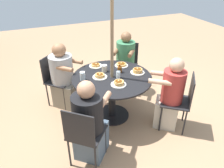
# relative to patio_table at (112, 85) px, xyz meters

# --- Properties ---
(ground_plane) EXTENTS (12.00, 12.00, 0.00)m
(ground_plane) POSITION_rel_patio_table_xyz_m (0.00, 0.00, -0.59)
(ground_plane) COLOR tan
(patio_table) EXTENTS (1.23, 1.23, 0.74)m
(patio_table) POSITION_rel_patio_table_xyz_m (0.00, 0.00, 0.00)
(patio_table) COLOR black
(patio_table) RESTS_ON ground
(umbrella_pole) EXTENTS (0.05, 0.05, 2.37)m
(umbrella_pole) POSITION_rel_patio_table_xyz_m (0.00, 0.00, 0.60)
(umbrella_pole) COLOR #846B4C
(umbrella_pole) RESTS_ON ground
(patio_chair_north) EXTENTS (0.58, 0.58, 0.90)m
(patio_chair_north) POSITION_rel_patio_table_xyz_m (-0.81, 0.69, -0.07)
(patio_chair_north) COLOR #232326
(patio_chair_north) RESTS_ON ground
(diner_north) EXTENTS (0.61, 0.59, 1.15)m
(diner_north) POSITION_rel_patio_table_xyz_m (-0.68, 0.58, -0.07)
(diner_north) COLOR slate
(diner_north) RESTS_ON ground
(patio_chair_east) EXTENTS (0.58, 0.58, 0.90)m
(patio_chair_east) POSITION_rel_patio_table_xyz_m (-0.65, -0.84, -0.07)
(patio_chair_east) COLOR #232326
(patio_chair_east) RESTS_ON ground
(diner_east) EXTENTS (0.54, 0.57, 1.16)m
(diner_east) POSITION_rel_patio_table_xyz_m (-0.54, -0.71, -0.05)
(diner_east) COLOR beige
(diner_east) RESTS_ON ground
(patio_chair_south) EXTENTS (0.58, 0.58, 0.90)m
(patio_chair_south) POSITION_rel_patio_table_xyz_m (0.84, -0.65, -0.07)
(patio_chair_south) COLOR #232326
(patio_chair_south) RESTS_ON ground
(diner_south) EXTENTS (0.56, 0.54, 1.17)m
(diner_south) POSITION_rel_patio_table_xyz_m (0.70, -0.55, -0.05)
(diner_south) COLOR #3D3D42
(diner_south) RESTS_ON ground
(patio_chair_west) EXTENTS (0.58, 0.58, 0.90)m
(patio_chair_west) POSITION_rel_patio_table_xyz_m (0.74, 0.76, -0.07)
(patio_chair_west) COLOR #232326
(patio_chair_west) RESTS_ON ground
(diner_west) EXTENTS (0.59, 0.59, 1.15)m
(diner_west) POSITION_rel_patio_table_xyz_m (0.62, 0.64, -0.07)
(diner_west) COLOR gray
(diner_west) RESTS_ON ground
(pancake_plate_a) EXTENTS (0.22, 0.22, 0.05)m
(pancake_plate_a) POSITION_rel_patio_table_xyz_m (0.30, -0.29, 0.17)
(pancake_plate_a) COLOR silver
(pancake_plate_a) RESTS_ON patio_table
(pancake_plate_b) EXTENTS (0.22, 0.22, 0.07)m
(pancake_plate_b) POSITION_rel_patio_table_xyz_m (-0.27, 0.01, 0.18)
(pancake_plate_b) COLOR silver
(pancake_plate_b) RESTS_ON patio_table
(pancake_plate_c) EXTENTS (0.22, 0.22, 0.08)m
(pancake_plate_c) POSITION_rel_patio_table_xyz_m (-0.03, -0.42, 0.18)
(pancake_plate_c) COLOR silver
(pancake_plate_c) RESTS_ON patio_table
(pancake_plate_d) EXTENTS (0.22, 0.22, 0.06)m
(pancake_plate_d) POSITION_rel_patio_table_xyz_m (0.05, 0.18, 0.18)
(pancake_plate_d) COLOR silver
(pancake_plate_d) RESTS_ON patio_table
(pancake_plate_e) EXTENTS (0.22, 0.22, 0.05)m
(pancake_plate_e) POSITION_rel_patio_table_xyz_m (0.44, 0.12, 0.17)
(pancake_plate_e) COLOR silver
(pancake_plate_e) RESTS_ON patio_table
(syrup_bottle) EXTENTS (0.09, 0.07, 0.13)m
(syrup_bottle) POSITION_rel_patio_table_xyz_m (0.10, -0.17, 0.20)
(syrup_bottle) COLOR brown
(syrup_bottle) RESTS_ON patio_table
(coffee_cup) EXTENTS (0.09, 0.09, 0.10)m
(coffee_cup) POSITION_rel_patio_table_xyz_m (0.22, 0.04, 0.21)
(coffee_cup) COLOR beige
(coffee_cup) RESTS_ON patio_table
(drinking_glass_a) EXTENTS (0.06, 0.06, 0.11)m
(drinking_glass_a) POSITION_rel_patio_table_xyz_m (-0.07, -0.07, 0.21)
(drinking_glass_a) COLOR silver
(drinking_glass_a) RESTS_ON patio_table
(drinking_glass_b) EXTENTS (0.08, 0.08, 0.13)m
(drinking_glass_b) POSITION_rel_patio_table_xyz_m (0.06, 0.44, 0.22)
(drinking_glass_b) COLOR silver
(drinking_glass_b) RESTS_ON patio_table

